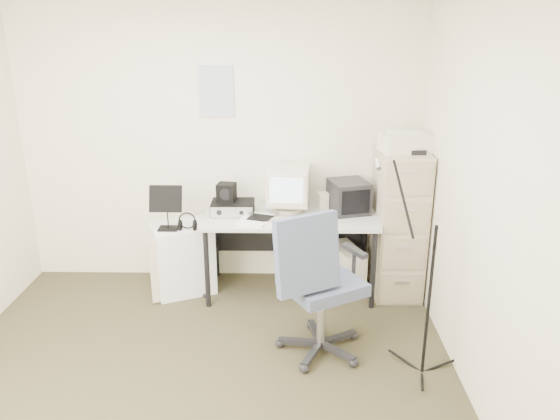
{
  "coord_description": "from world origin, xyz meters",
  "views": [
    {
      "loc": [
        0.61,
        -3.02,
        2.33
      ],
      "look_at": [
        0.55,
        0.95,
        0.95
      ],
      "focal_mm": 35.0,
      "sensor_mm": 36.0,
      "label": 1
    }
  ],
  "objects_px": {
    "office_chair": "(322,282)",
    "side_cart": "(183,258)",
    "desk": "(290,254)",
    "filing_cabinet": "(398,223)"
  },
  "relations": [
    {
      "from": "filing_cabinet",
      "to": "desk",
      "type": "xyz_separation_m",
      "value": [
        -0.95,
        -0.03,
        -0.29
      ]
    },
    {
      "from": "office_chair",
      "to": "side_cart",
      "type": "distance_m",
      "value": 1.55
    },
    {
      "from": "desk",
      "to": "side_cart",
      "type": "relative_size",
      "value": 2.39
    },
    {
      "from": "desk",
      "to": "side_cart",
      "type": "bearing_deg",
      "value": 179.76
    },
    {
      "from": "desk",
      "to": "office_chair",
      "type": "distance_m",
      "value": 1.0
    },
    {
      "from": "filing_cabinet",
      "to": "side_cart",
      "type": "relative_size",
      "value": 2.07
    },
    {
      "from": "office_chair",
      "to": "desk",
      "type": "bearing_deg",
      "value": 74.09
    },
    {
      "from": "side_cart",
      "to": "desk",
      "type": "bearing_deg",
      "value": -23.7
    },
    {
      "from": "filing_cabinet",
      "to": "office_chair",
      "type": "distance_m",
      "value": 1.22
    },
    {
      "from": "filing_cabinet",
      "to": "side_cart",
      "type": "height_order",
      "value": "filing_cabinet"
    }
  ]
}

